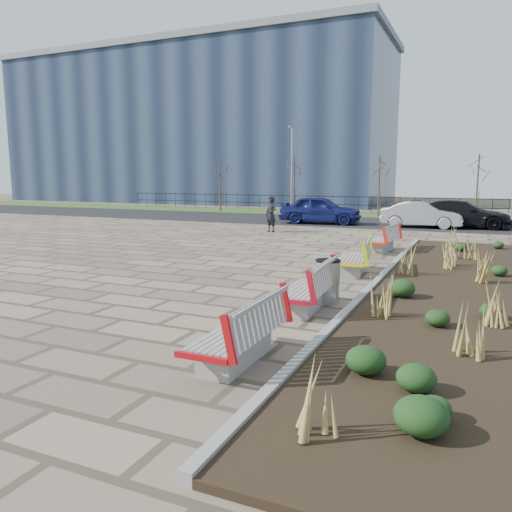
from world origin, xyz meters
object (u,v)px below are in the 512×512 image
at_px(bench_b, 305,286).
at_px(pedestrian, 271,214).
at_px(bench_d, 381,238).
at_px(lamp_west, 292,171).
at_px(bench_c, 353,256).
at_px(litter_bin, 328,282).
at_px(car_blue, 320,210).
at_px(car_black, 461,214).
at_px(bench_a, 236,330).
at_px(car_silver, 421,215).

relative_size(bench_b, pedestrian, 1.20).
height_order(bench_d, lamp_west, lamp_west).
distance_m(bench_c, pedestrian, 10.71).
relative_size(litter_bin, car_blue, 0.20).
relative_size(litter_bin, lamp_west, 0.16).
distance_m(litter_bin, pedestrian, 13.81).
height_order(bench_c, car_black, car_black).
relative_size(pedestrian, car_black, 0.35).
bearing_deg(pedestrian, car_black, 56.72).
xyz_separation_m(bench_b, litter_bin, (0.26, 0.79, -0.03)).
distance_m(bench_c, bench_d, 4.46).
bearing_deg(bench_d, litter_bin, -82.54).
xyz_separation_m(bench_a, car_black, (2.33, 22.10, 0.24)).
relative_size(litter_bin, car_silver, 0.23).
bearing_deg(car_black, car_blue, 96.40).
distance_m(bench_c, lamp_west, 21.77).
xyz_separation_m(bench_a, bench_d, (0.00, 11.91, 0.00)).
bearing_deg(litter_bin, lamp_west, 111.83).
xyz_separation_m(bench_d, pedestrian, (-6.10, 4.33, 0.37)).
bearing_deg(litter_bin, bench_d, 91.88).
distance_m(car_black, lamp_west, 12.60).
relative_size(bench_c, litter_bin, 2.25).
height_order(pedestrian, car_black, pedestrian).
distance_m(litter_bin, lamp_west, 25.03).
xyz_separation_m(bench_a, bench_b, (0.00, 3.19, 0.00)).
distance_m(bench_b, pedestrian, 14.41).
relative_size(car_blue, car_black, 0.93).
xyz_separation_m(car_silver, car_black, (1.92, 0.83, 0.04)).
xyz_separation_m(bench_c, litter_bin, (0.26, -3.46, -0.03)).
height_order(bench_c, pedestrian, pedestrian).
height_order(bench_c, car_silver, car_silver).
xyz_separation_m(bench_c, lamp_west, (-9.00, 19.65, 2.54)).
relative_size(bench_c, car_black, 0.42).
bearing_deg(lamp_west, car_black, -23.83).
distance_m(litter_bin, car_black, 18.23).
relative_size(bench_c, car_blue, 0.45).
bearing_deg(bench_d, pedestrian, 150.20).
distance_m(car_blue, car_black, 7.49).
bearing_deg(car_black, bench_b, 172.66).
height_order(litter_bin, car_blue, car_blue).
distance_m(bench_d, pedestrian, 7.49).
bearing_deg(lamp_west, bench_b, -69.37).
bearing_deg(bench_b, bench_c, 86.95).
distance_m(bench_c, car_blue, 14.69).
bearing_deg(bench_c, litter_bin, -93.39).
bearing_deg(pedestrian, car_silver, 59.59).
bearing_deg(lamp_west, car_blue, -56.46).
distance_m(bench_d, car_black, 10.46).
xyz_separation_m(litter_bin, car_silver, (0.16, 17.28, 0.23)).
xyz_separation_m(litter_bin, car_blue, (-5.36, 17.24, 0.34)).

